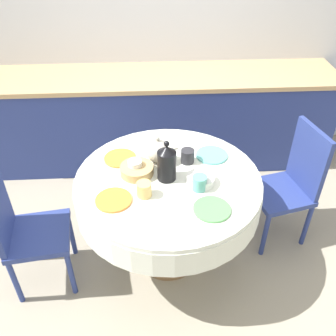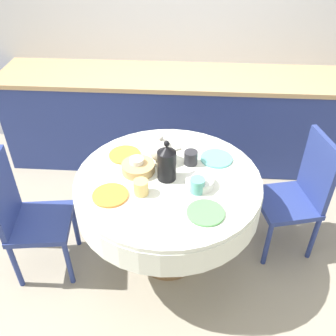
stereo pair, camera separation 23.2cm
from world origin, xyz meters
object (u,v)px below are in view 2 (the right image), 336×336
chair_left (299,192)px  teapot (161,150)px  chair_right (26,214)px  coffee_carafe (167,163)px

chair_left → teapot: (-0.98, -0.04, 0.34)m
chair_left → chair_right: (-1.86, -0.35, 0.00)m
chair_right → coffee_carafe: size_ratio=3.38×
chair_left → coffee_carafe: bearing=89.9°
coffee_carafe → chair_right: bearing=-172.2°
coffee_carafe → teapot: 0.19m
chair_left → coffee_carafe: (-0.93, -0.22, 0.37)m
coffee_carafe → teapot: coffee_carafe is taller
chair_left → teapot: bearing=79.0°
chair_left → teapot: teapot is taller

